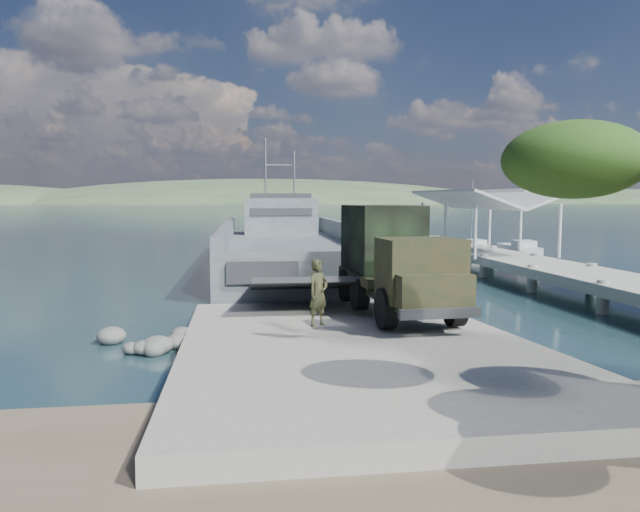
{
  "coord_description": "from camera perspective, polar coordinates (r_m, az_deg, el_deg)",
  "views": [
    {
      "loc": [
        -3.58,
        -19.12,
        4.67
      ],
      "look_at": [
        0.07,
        6.0,
        2.33
      ],
      "focal_mm": 35.0,
      "sensor_mm": 36.0,
      "label": 1
    }
  ],
  "objects": [
    {
      "name": "ground",
      "position": [
        20.01,
        2.3,
        -8.24
      ],
      "size": [
        1400.0,
        1400.0,
        0.0
      ],
      "primitive_type": "plane",
      "color": "#19353C",
      "rests_on": "ground"
    },
    {
      "name": "boat_ramp",
      "position": [
        18.99,
        2.86,
        -8.21
      ],
      "size": [
        10.0,
        18.0,
        0.5
      ],
      "primitive_type": "cube",
      "color": "gray",
      "rests_on": "ground"
    },
    {
      "name": "shoreline_rocks",
      "position": [
        20.34,
        -15.6,
        -8.21
      ],
      "size": [
        3.2,
        5.6,
        0.9
      ],
      "primitive_type": null,
      "color": "#4E4D4B",
      "rests_on": "ground"
    },
    {
      "name": "distant_headlands",
      "position": [
        581.61,
        -2.99,
        4.8
      ],
      "size": [
        1000.0,
        240.0,
        48.0
      ],
      "primitive_type": null,
      "color": "#334A2E",
      "rests_on": "ground"
    },
    {
      "name": "pier",
      "position": [
        41.47,
        15.33,
        0.83
      ],
      "size": [
        6.4,
        44.0,
        6.1
      ],
      "color": "gray",
      "rests_on": "ground"
    },
    {
      "name": "landing_craft",
      "position": [
        42.84,
        -2.88,
        0.16
      ],
      "size": [
        9.75,
        35.61,
        10.51
      ],
      "rotation": [
        0.0,
        0.0,
        -0.02
      ],
      "color": "#484E55",
      "rests_on": "ground"
    },
    {
      "name": "military_truck",
      "position": [
        23.15,
        6.74,
        -0.28
      ],
      "size": [
        3.09,
        8.55,
        3.91
      ],
      "rotation": [
        0.0,
        0.0,
        0.04
      ],
      "color": "black",
      "rests_on": "boat_ramp"
    },
    {
      "name": "soldier",
      "position": [
        18.59,
        -0.16,
        -4.58
      ],
      "size": [
        0.87,
        0.82,
        1.99
      ],
      "primitive_type": "imported",
      "rotation": [
        0.0,
        0.0,
        0.65
      ],
      "color": "black",
      "rests_on": "boat_ramp"
    },
    {
      "name": "sailboat_near",
      "position": [
        54.4,
        17.78,
        0.51
      ],
      "size": [
        2.47,
        6.28,
        7.45
      ],
      "rotation": [
        0.0,
        0.0,
        -0.11
      ],
      "color": "#BABABA",
      "rests_on": "ground"
    },
    {
      "name": "sailboat_far",
      "position": [
        57.0,
        13.71,
        0.77
      ],
      "size": [
        1.75,
        5.38,
        6.48
      ],
      "rotation": [
        0.0,
        0.0,
        0.04
      ],
      "color": "#BABABA",
      "rests_on": "ground"
    }
  ]
}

